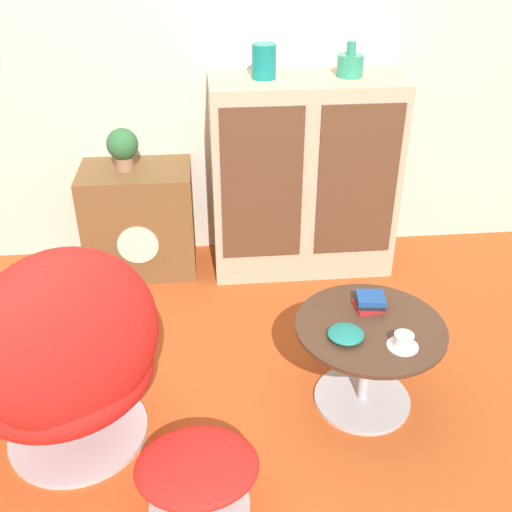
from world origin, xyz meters
TOP-DOWN VIEW (x-y plane):
  - ground_plane at (0.00, 0.00)m, footprint 12.00×12.00m
  - wall_back at (0.00, 1.58)m, footprint 6.40×0.06m
  - sideboard at (0.45, 1.31)m, footprint 1.04×0.48m
  - tv_console at (-0.50, 1.34)m, footprint 0.63×0.43m
  - egg_chair at (-0.66, -0.06)m, footprint 0.91×0.89m
  - ottoman at (-0.19, -0.41)m, footprint 0.44×0.37m
  - coffee_table at (0.54, 0.08)m, footprint 0.63×0.63m
  - vase_leftmost at (0.22, 1.31)m, footprint 0.13×0.13m
  - vase_inner_left at (0.68, 1.31)m, footprint 0.14×0.14m
  - potted_plant at (-0.55, 1.34)m, footprint 0.17×0.17m
  - teacup at (0.63, -0.07)m, footprint 0.12×0.12m
  - book_stack at (0.57, 0.20)m, footprint 0.14×0.13m
  - bowl at (0.42, 0.01)m, footprint 0.15×0.15m

SIDE VIEW (x-z plane):
  - ground_plane at x=0.00m, z-range 0.00..0.00m
  - ottoman at x=-0.19m, z-range 0.05..0.32m
  - coffee_table at x=0.54m, z-range 0.06..0.48m
  - tv_console at x=-0.50m, z-range 0.00..0.64m
  - egg_chair at x=-0.66m, z-range -0.04..0.91m
  - bowl at x=0.42m, z-range 0.42..0.45m
  - teacup at x=0.63m, z-range 0.41..0.47m
  - book_stack at x=0.57m, z-range 0.42..0.48m
  - sideboard at x=0.45m, z-range 0.00..1.13m
  - potted_plant at x=-0.55m, z-range 0.65..0.89m
  - vase_inner_left at x=0.68m, z-range 1.10..1.28m
  - vase_leftmost at x=0.22m, z-range 1.13..1.30m
  - wall_back at x=0.00m, z-range 0.00..2.60m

